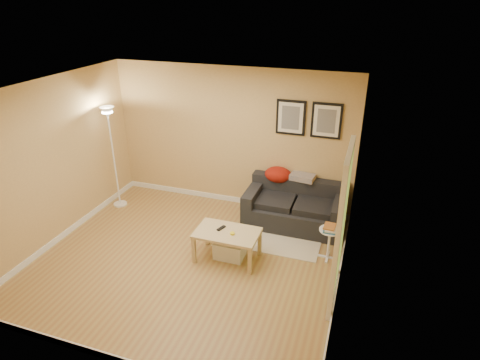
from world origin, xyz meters
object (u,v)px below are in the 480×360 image
at_px(sofa, 295,206).
at_px(side_table, 329,244).
at_px(storage_bin, 230,249).
at_px(book_stack, 330,228).
at_px(coffee_table, 227,245).
at_px(floor_lamp, 114,161).

relative_size(sofa, side_table, 3.34).
bearing_deg(side_table, storage_bin, -162.41).
bearing_deg(sofa, side_table, -49.40).
height_order(sofa, book_stack, sofa).
bearing_deg(storage_bin, coffee_table, -114.05).
bearing_deg(coffee_table, sofa, 66.48).
distance_m(coffee_table, floor_lamp, 2.82).
xyz_separation_m(side_table, floor_lamp, (-4.02, 0.46, 0.66)).
height_order(sofa, side_table, sofa).
bearing_deg(coffee_table, book_stack, 25.07).
bearing_deg(sofa, storage_bin, -120.33).
height_order(book_stack, floor_lamp, floor_lamp).
bearing_deg(book_stack, coffee_table, -150.99).
height_order(sofa, floor_lamp, floor_lamp).
relative_size(coffee_table, storage_bin, 2.06).
bearing_deg(sofa, book_stack, -50.09).
distance_m(coffee_table, side_table, 1.54).
xyz_separation_m(storage_bin, side_table, (1.44, 0.46, 0.11)).
height_order(coffee_table, side_table, side_table).
height_order(sofa, storage_bin, sofa).
xyz_separation_m(coffee_table, book_stack, (1.46, 0.49, 0.31)).
bearing_deg(floor_lamp, side_table, -6.48).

